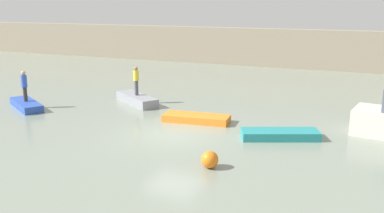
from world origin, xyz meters
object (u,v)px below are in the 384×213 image
Objects in this scene: rowboat_grey at (137,99)px; person_blue_shirt at (24,84)px; rowboat_orange at (196,118)px; mooring_buoy at (210,160)px; person_yellow_shirt at (136,79)px; rowboat_blue at (26,105)px; rowboat_teal at (280,134)px.

person_blue_shirt is at bearing -112.88° from rowboat_grey.
mooring_buoy is at bearing -69.11° from rowboat_orange.
mooring_buoy is at bearing -12.43° from rowboat_grey.
rowboat_grey is 1.18m from person_yellow_shirt.
rowboat_blue is 14.28m from rowboat_teal.
person_blue_shirt is 13.44m from mooring_buoy.
rowboat_blue is 6.30m from person_yellow_shirt.
rowboat_blue is 1.00× the size of rowboat_orange.
person_yellow_shirt is 10.88m from mooring_buoy.
person_yellow_shirt reaches higher than rowboat_teal.
rowboat_grey reaches higher than rowboat_teal.
rowboat_orange is 6.16m from mooring_buoy.
person_yellow_shirt reaches higher than rowboat_orange.
rowboat_orange is 10.02m from person_blue_shirt.
person_yellow_shirt is (0.00, 0.00, 1.18)m from rowboat_grey.
person_yellow_shirt reaches higher than rowboat_grey.
rowboat_teal is at bearing -19.84° from rowboat_orange.
rowboat_grey is at bearing 180.00° from person_yellow_shirt.
person_blue_shirt is (-5.11, -3.48, 1.11)m from rowboat_grey.
mooring_buoy reaches higher than rowboat_orange.
rowboat_orange is 1.90× the size of person_blue_shirt.
mooring_buoy is (-1.56, -4.43, 0.13)m from rowboat_teal.
mooring_buoy is (2.85, -5.46, 0.14)m from rowboat_orange.
person_yellow_shirt is at bearing 136.66° from rowboat_teal.
rowboat_blue is 6.18m from rowboat_grey.
rowboat_teal is 2.00× the size of person_yellow_shirt.
person_yellow_shirt is 2.66× the size of mooring_buoy.
rowboat_grey is at bearing 136.66° from rowboat_teal.
rowboat_orange is 5.21× the size of mooring_buoy.
rowboat_orange is at bearing 143.12° from rowboat_teal.
mooring_buoy is (7.61, -7.69, -1.12)m from person_yellow_shirt.
person_yellow_shirt reaches higher than rowboat_blue.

